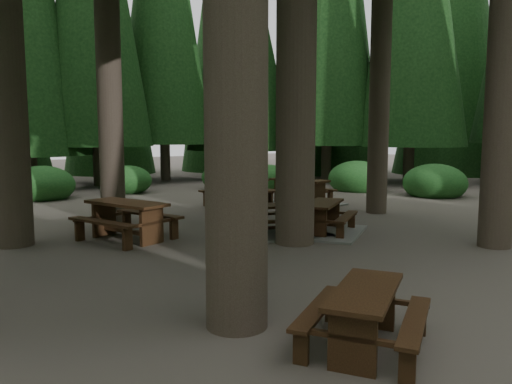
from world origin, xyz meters
TOP-DOWN VIEW (x-y plane):
  - ground at (0.00, 0.00)m, footprint 80.00×80.00m
  - picnic_table_a at (2.07, 0.68)m, footprint 2.82×2.71m
  - picnic_table_b at (-2.04, 2.63)m, footprint 2.16×2.40m
  - picnic_table_c at (1.16, 1.17)m, footprint 2.50×2.24m
  - picnic_table_d at (2.82, 5.49)m, footprint 2.08×1.70m
  - picnic_table_e at (-2.02, -4.36)m, footprint 2.01×1.91m
  - picnic_table_f at (4.72, 4.65)m, footprint 2.61×2.93m
  - shrub_ring at (0.70, 0.75)m, footprint 23.86×24.64m

SIDE VIEW (x-z plane):
  - ground at x=0.00m, z-range 0.00..0.00m
  - picnic_table_c at x=1.16m, z-range -0.12..0.59m
  - picnic_table_a at x=2.07m, z-range -0.12..0.62m
  - picnic_table_f at x=4.72m, z-range -0.13..0.73m
  - shrub_ring at x=0.70m, z-range -0.35..1.15m
  - picnic_table_e at x=-2.02m, z-range 0.11..0.80m
  - picnic_table_b at x=-2.04m, z-range 0.14..1.00m
  - picnic_table_d at x=2.82m, z-range 0.14..1.02m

